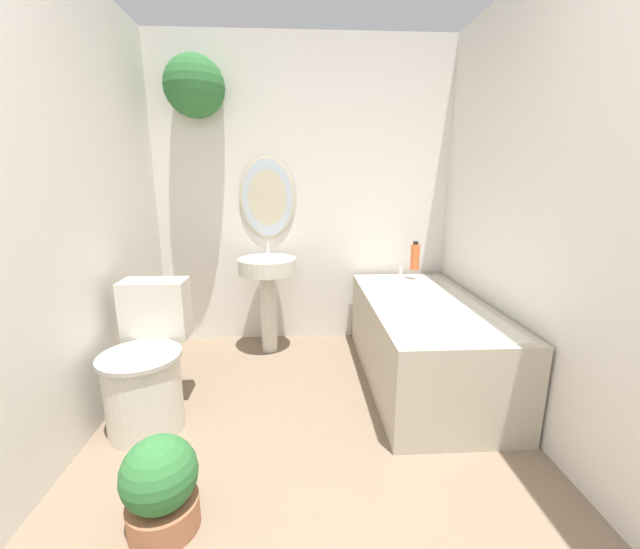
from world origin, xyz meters
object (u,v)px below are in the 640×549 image
object	(u,v)px
pedestal_sink	(268,280)
bathtub	(423,339)
potted_plant	(161,485)
shampoo_bottle	(415,257)
toilet	(147,368)

from	to	relation	value
pedestal_sink	bathtub	distance (m)	1.23
bathtub	potted_plant	bearing A→B (deg)	-141.10
pedestal_sink	shampoo_bottle	world-z (taller)	shampoo_bottle
shampoo_bottle	potted_plant	xyz separation A→B (m)	(-1.46, -1.68, -0.55)
toilet	potted_plant	xyz separation A→B (m)	(0.30, -0.73, -0.13)
bathtub	shampoo_bottle	distance (m)	0.73
toilet	bathtub	bearing A→B (deg)	12.71
bathtub	shampoo_bottle	world-z (taller)	shampoo_bottle
toilet	shampoo_bottle	size ratio (longest dim) A/B	3.41
shampoo_bottle	bathtub	bearing A→B (deg)	-98.63
bathtub	shampoo_bottle	size ratio (longest dim) A/B	6.68
toilet	shampoo_bottle	bearing A→B (deg)	28.41
toilet	bathtub	xyz separation A→B (m)	(1.67, 0.38, -0.03)
toilet	pedestal_sink	bearing A→B (deg)	56.64
toilet	pedestal_sink	distance (m)	1.13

